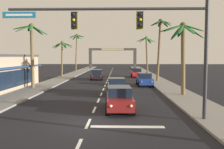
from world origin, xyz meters
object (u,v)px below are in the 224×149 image
(sedan_parked_mid_kerb, at_px, (144,79))
(palm_left_second, at_px, (32,44))
(palm_left_farthest, at_px, (77,44))
(sedan_oncoming_far, at_px, (97,75))
(sedan_parked_nearest_kerb, at_px, (137,73))
(traffic_signal_mast, at_px, (142,32))
(town_gateway_arch, at_px, (113,55))
(sedan_lead_at_stop_bar, at_px, (119,98))
(palm_right_second, at_px, (183,43))
(palm_left_third, at_px, (62,49))
(palm_right_farthest, at_px, (147,47))
(palm_right_third, at_px, (160,38))
(sedan_third_in_queue, at_px, (117,86))

(sedan_parked_mid_kerb, distance_m, palm_left_second, 14.59)
(palm_left_farthest, bearing_deg, sedan_oncoming_far, -70.91)
(sedan_parked_nearest_kerb, bearing_deg, palm_left_second, -130.13)
(traffic_signal_mast, height_order, sedan_parked_nearest_kerb, traffic_signal_mast)
(sedan_oncoming_far, bearing_deg, town_gateway_arch, 87.25)
(sedan_lead_at_stop_bar, xyz_separation_m, palm_right_second, (6.07, 6.44, 4.22))
(sedan_lead_at_stop_bar, xyz_separation_m, palm_left_second, (-10.22, 11.43, 4.38))
(palm_left_second, height_order, palm_left_farthest, palm_left_farthest)
(traffic_signal_mast, xyz_separation_m, town_gateway_arch, (-3.07, 62.22, -1.00))
(traffic_signal_mast, distance_m, palm_left_third, 31.30)
(traffic_signal_mast, xyz_separation_m, sedan_parked_mid_kerb, (2.07, 17.23, -4.35))
(palm_right_farthest, bearing_deg, palm_right_second, -89.24)
(palm_left_farthest, xyz_separation_m, palm_right_third, (16.20, -21.84, -0.36))
(palm_left_third, height_order, palm_right_farthest, palm_right_farthest)
(traffic_signal_mast, xyz_separation_m, palm_right_third, (4.86, 22.40, 1.33))
(sedan_parked_nearest_kerb, bearing_deg, palm_right_third, -69.94)
(sedan_third_in_queue, bearing_deg, sedan_parked_mid_kerb, 64.63)
(palm_right_third, xyz_separation_m, town_gateway_arch, (-7.93, 39.82, -2.33))
(traffic_signal_mast, relative_size, palm_right_farthest, 1.51)
(palm_right_third, distance_m, palm_right_farthest, 13.27)
(palm_right_third, bearing_deg, traffic_signal_mast, -102.25)
(sedan_third_in_queue, xyz_separation_m, palm_right_second, (6.30, -0.55, 4.22))
(sedan_parked_nearest_kerb, height_order, palm_right_farthest, palm_right_farthest)
(sedan_lead_at_stop_bar, relative_size, palm_left_farthest, 0.49)
(town_gateway_arch, bearing_deg, palm_right_third, -78.74)
(palm_left_second, xyz_separation_m, palm_left_third, (0.14, 15.04, -0.12))
(traffic_signal_mast, xyz_separation_m, palm_right_farthest, (4.44, 35.64, 0.57))
(traffic_signal_mast, height_order, sedan_parked_mid_kerb, traffic_signal_mast)
(sedan_parked_mid_kerb, relative_size, palm_right_farthest, 0.56)
(palm_left_farthest, xyz_separation_m, town_gateway_arch, (8.27, 17.98, -2.69))
(sedan_parked_nearest_kerb, relative_size, palm_left_third, 0.68)
(traffic_signal_mast, bearing_deg, sedan_lead_at_stop_bar, 115.37)
(palm_right_farthest, bearing_deg, palm_left_second, -126.54)
(sedan_lead_at_stop_bar, height_order, town_gateway_arch, town_gateway_arch)
(traffic_signal_mast, bearing_deg, town_gateway_arch, 92.82)
(sedan_third_in_queue, distance_m, sedan_oncoming_far, 16.09)
(sedan_third_in_queue, height_order, palm_right_third, palm_right_third)
(palm_left_farthest, distance_m, palm_right_third, 27.19)
(palm_left_second, bearing_deg, town_gateway_arch, 80.05)
(sedan_parked_nearest_kerb, relative_size, palm_left_second, 0.58)
(palm_left_third, distance_m, palm_right_second, 25.73)
(sedan_oncoming_far, xyz_separation_m, palm_left_farthest, (-6.51, 18.80, 6.04))
(palm_left_second, bearing_deg, sedan_oncoming_far, 59.46)
(sedan_third_in_queue, distance_m, palm_left_farthest, 36.43)
(sedan_third_in_queue, height_order, palm_left_farthest, palm_left_farthest)
(town_gateway_arch, bearing_deg, sedan_parked_mid_kerb, -83.49)
(sedan_oncoming_far, xyz_separation_m, palm_left_second, (-6.67, -11.31, 4.38))
(sedan_oncoming_far, bearing_deg, sedan_lead_at_stop_bar, -81.12)
(palm_left_third, bearing_deg, sedan_lead_at_stop_bar, -69.15)
(sedan_lead_at_stop_bar, height_order, sedan_parked_mid_kerb, same)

